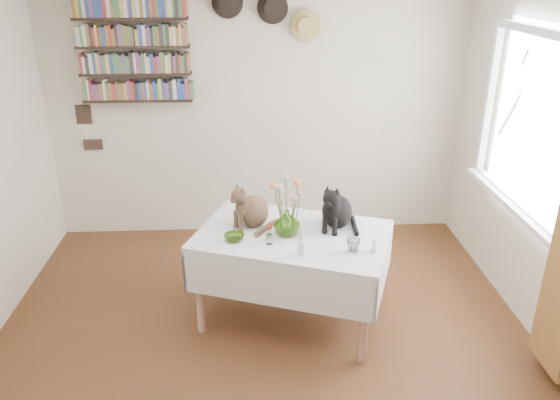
{
  "coord_description": "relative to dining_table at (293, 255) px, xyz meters",
  "views": [
    {
      "loc": [
        -0.06,
        -2.93,
        2.55
      ],
      "look_at": [
        0.13,
        0.54,
        1.05
      ],
      "focal_mm": 35.0,
      "sensor_mm": 36.0,
      "label": 1
    }
  ],
  "objects": [
    {
      "name": "green_bowl",
      "position": [
        -0.43,
        -0.08,
        0.2
      ],
      "size": [
        0.19,
        0.19,
        0.04
      ],
      "primitive_type": "imported",
      "rotation": [
        0.0,
        0.0,
        -0.46
      ],
      "color": "#7BB633",
      "rests_on": "dining_table"
    },
    {
      "name": "drinking_glass",
      "position": [
        0.39,
        -0.29,
        0.23
      ],
      "size": [
        0.09,
        0.09,
        0.09
      ],
      "primitive_type": "imported",
      "rotation": [
        0.0,
        0.0,
        -0.0
      ],
      "color": "white",
      "rests_on": "dining_table"
    },
    {
      "name": "flower_bouquet",
      "position": [
        -0.04,
        -0.01,
        0.52
      ],
      "size": [
        0.17,
        0.13,
        0.39
      ],
      "color": "#4C7233",
      "rests_on": "flower_vase"
    },
    {
      "name": "black_cat",
      "position": [
        0.34,
        0.11,
        0.37
      ],
      "size": [
        0.37,
        0.39,
        0.37
      ],
      "primitive_type": null,
      "rotation": [
        0.0,
        0.0,
        -0.5
      ],
      "color": "black",
      "rests_on": "dining_table"
    },
    {
      "name": "dining_table",
      "position": [
        0.0,
        0.0,
        0.0
      ],
      "size": [
        1.6,
        1.3,
        0.74
      ],
      "color": "white",
      "rests_on": "room"
    },
    {
      "name": "candlestick",
      "position": [
        0.03,
        -0.33,
        0.25
      ],
      "size": [
        0.05,
        0.05,
        0.19
      ],
      "color": "white",
      "rests_on": "dining_table"
    },
    {
      "name": "flower_vase",
      "position": [
        -0.05,
        -0.02,
        0.28
      ],
      "size": [
        0.22,
        0.22,
        0.2
      ],
      "primitive_type": "imported",
      "rotation": [
        0.0,
        0.0,
        -0.2
      ],
      "color": "#7BB633",
      "rests_on": "dining_table"
    },
    {
      "name": "tabby_cat",
      "position": [
        -0.28,
        0.17,
        0.36
      ],
      "size": [
        0.38,
        0.36,
        0.35
      ],
      "primitive_type": null,
      "rotation": [
        0.0,
        0.0,
        -1.03
      ],
      "color": "brown",
      "rests_on": "dining_table"
    },
    {
      "name": "window",
      "position": [
        1.74,
        0.16,
        0.84
      ],
      "size": [
        0.12,
        1.52,
        1.32
      ],
      "color": "white",
      "rests_on": "room"
    },
    {
      "name": "berry_jar",
      "position": [
        -0.18,
        -0.15,
        0.26
      ],
      "size": [
        0.05,
        0.05,
        0.18
      ],
      "color": "white",
      "rests_on": "dining_table"
    },
    {
      "name": "room",
      "position": [
        -0.23,
        -0.64,
        0.69
      ],
      "size": [
        4.08,
        4.58,
        2.58
      ],
      "color": "#5D2F1B",
      "rests_on": "ground"
    },
    {
      "name": "wall_hats",
      "position": [
        -0.11,
        1.54,
        1.61
      ],
      "size": [
        0.98,
        0.09,
        0.48
      ],
      "color": "black",
      "rests_on": "room"
    },
    {
      "name": "wall_art_plaques",
      "position": [
        -1.86,
        1.59,
        0.57
      ],
      "size": [
        0.21,
        0.02,
        0.44
      ],
      "color": "#38281E",
      "rests_on": "room"
    },
    {
      "name": "bookshelf_unit",
      "position": [
        -1.33,
        1.52,
        1.29
      ],
      "size": [
        1.0,
        0.16,
        0.91
      ],
      "color": "black",
      "rests_on": "room"
    },
    {
      "name": "porcelain_figurine",
      "position": [
        0.53,
        -0.31,
        0.22
      ],
      "size": [
        0.05,
        0.05,
        0.1
      ],
      "color": "white",
      "rests_on": "dining_table"
    }
  ]
}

